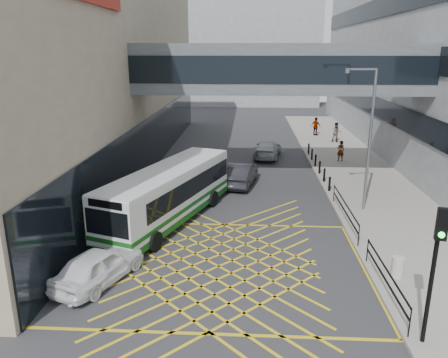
% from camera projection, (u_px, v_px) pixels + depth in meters
% --- Properties ---
extents(ground, '(120.00, 120.00, 0.00)m').
position_uv_depth(ground, '(219.00, 266.00, 18.10)').
color(ground, '#333335').
extents(building_far, '(28.00, 16.00, 18.00)m').
position_uv_depth(building_far, '(231.00, 47.00, 73.07)').
color(building_far, gray).
rests_on(building_far, ground).
extents(skybridge, '(20.00, 4.10, 3.00)m').
position_uv_depth(skybridge, '(279.00, 68.00, 27.28)').
color(skybridge, '#50555A').
rests_on(skybridge, ground).
extents(pavement, '(6.00, 54.00, 0.16)m').
position_uv_depth(pavement, '(355.00, 171.00, 31.94)').
color(pavement, gray).
rests_on(pavement, ground).
extents(box_junction, '(12.00, 9.00, 0.01)m').
position_uv_depth(box_junction, '(219.00, 266.00, 18.09)').
color(box_junction, gold).
rests_on(box_junction, ground).
extents(bus, '(5.63, 10.41, 2.87)m').
position_uv_depth(bus, '(170.00, 193.00, 22.51)').
color(bus, silver).
rests_on(bus, ground).
extents(car_white, '(3.35, 4.82, 1.42)m').
position_uv_depth(car_white, '(99.00, 265.00, 16.68)').
color(car_white, white).
rests_on(car_white, ground).
extents(car_dark, '(2.69, 5.03, 1.49)m').
position_uv_depth(car_dark, '(241.00, 174.00, 28.80)').
color(car_dark, black).
rests_on(car_dark, ground).
extents(car_silver, '(2.73, 5.05, 1.49)m').
position_uv_depth(car_silver, '(268.00, 149.00, 36.24)').
color(car_silver, '#9FA2A8').
rests_on(car_silver, ground).
extents(traffic_light, '(0.34, 0.52, 4.37)m').
position_uv_depth(traffic_light, '(436.00, 258.00, 12.30)').
color(traffic_light, black).
rests_on(traffic_light, pavement).
extents(street_lamp, '(1.73, 0.43, 7.58)m').
position_uv_depth(street_lamp, '(367.00, 132.00, 22.94)').
color(street_lamp, slate).
rests_on(street_lamp, pavement).
extents(litter_bin, '(0.47, 0.47, 0.82)m').
position_uv_depth(litter_bin, '(398.00, 267.00, 16.86)').
color(litter_bin, '#ADA89E').
rests_on(litter_bin, pavement).
extents(kerb_railings, '(0.05, 12.54, 1.00)m').
position_uv_depth(kerb_railings, '(360.00, 233.00, 19.22)').
color(kerb_railings, black).
rests_on(kerb_railings, pavement).
extents(bollards, '(0.14, 10.14, 0.90)m').
position_uv_depth(bollards, '(318.00, 164.00, 31.94)').
color(bollards, black).
rests_on(bollards, pavement).
extents(pedestrian_a, '(0.73, 0.59, 1.63)m').
position_uv_depth(pedestrian_a, '(341.00, 151.00, 34.36)').
color(pedestrian_a, gray).
rests_on(pedestrian_a, pavement).
extents(pedestrian_b, '(0.91, 0.54, 1.86)m').
position_uv_depth(pedestrian_b, '(337.00, 133.00, 41.34)').
color(pedestrian_b, gray).
rests_on(pedestrian_b, pavement).
extents(pedestrian_c, '(1.17, 1.12, 1.85)m').
position_uv_depth(pedestrian_c, '(316.00, 126.00, 44.65)').
color(pedestrian_c, gray).
rests_on(pedestrian_c, pavement).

